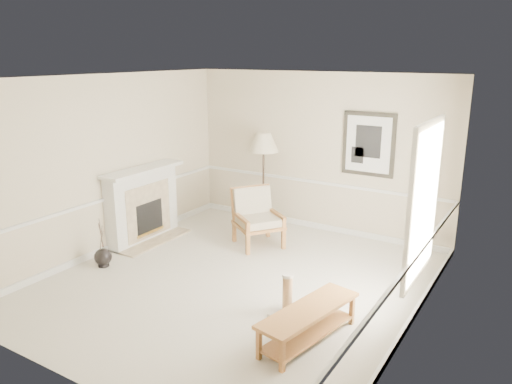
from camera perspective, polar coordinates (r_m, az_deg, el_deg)
ground at (r=7.36m, az=-2.37°, el=-10.23°), size 5.50×5.50×0.00m
room at (r=6.75m, az=-1.21°, el=4.14°), size 5.04×5.54×2.92m
fireplace at (r=8.97m, az=-12.78°, el=-1.43°), size 0.64×1.64×1.31m
floor_vase at (r=8.16m, az=-17.08°, el=-7.16°), size 0.27×0.27×0.79m
armchair at (r=8.60m, az=-0.01°, el=-2.57°), size 1.07×1.05×0.98m
floor_lamp at (r=9.30m, az=0.87°, el=5.42°), size 0.57×0.57×1.79m
bench at (r=5.91m, az=6.02°, el=-14.25°), size 0.71×1.49×0.41m
scratching_post at (r=6.47m, az=3.60°, el=-12.37°), size 0.43×0.43×0.55m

